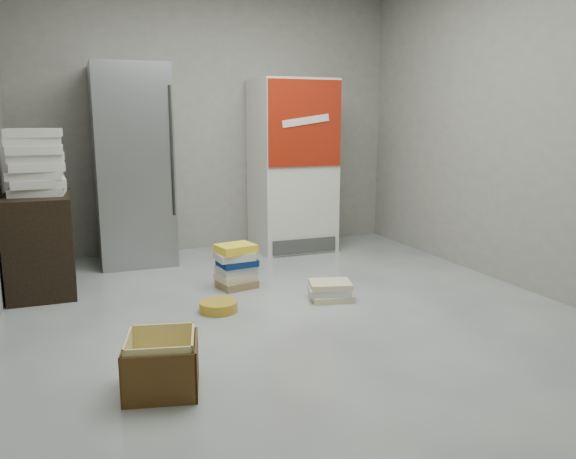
# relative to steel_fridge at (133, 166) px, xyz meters

# --- Properties ---
(ground) EXTENTS (5.00, 5.00, 0.00)m
(ground) POSITION_rel_steel_fridge_xyz_m (0.90, -2.13, -0.95)
(ground) COLOR #BABAB6
(ground) RESTS_ON ground
(room_shell) EXTENTS (4.04, 5.04, 2.82)m
(room_shell) POSITION_rel_steel_fridge_xyz_m (0.90, -2.13, 0.85)
(room_shell) COLOR gray
(room_shell) RESTS_ON ground
(steel_fridge) EXTENTS (0.70, 0.72, 1.90)m
(steel_fridge) POSITION_rel_steel_fridge_xyz_m (0.00, 0.00, 0.00)
(steel_fridge) COLOR gray
(steel_fridge) RESTS_ON ground
(coke_cooler) EXTENTS (0.80, 0.73, 1.80)m
(coke_cooler) POSITION_rel_steel_fridge_xyz_m (1.65, -0.01, -0.05)
(coke_cooler) COLOR silver
(coke_cooler) RESTS_ON ground
(wood_shelf) EXTENTS (0.50, 0.80, 0.80)m
(wood_shelf) POSITION_rel_steel_fridge_xyz_m (-0.83, -0.73, -0.55)
(wood_shelf) COLOR black
(wood_shelf) RESTS_ON ground
(supply_box_stack) EXTENTS (0.43, 0.45, 0.52)m
(supply_box_stack) POSITION_rel_steel_fridge_xyz_m (-0.81, -0.73, 0.11)
(supply_box_stack) COLOR silver
(supply_box_stack) RESTS_ON wood_shelf
(phonebook_stack_main) EXTENTS (0.35, 0.32, 0.37)m
(phonebook_stack_main) POSITION_rel_steel_fridge_xyz_m (0.68, -1.20, -0.76)
(phonebook_stack_main) COLOR olive
(phonebook_stack_main) RESTS_ON ground
(phonebook_stack_side) EXTENTS (0.38, 0.33, 0.14)m
(phonebook_stack_side) POSITION_rel_steel_fridge_xyz_m (1.27, -1.78, -0.88)
(phonebook_stack_side) COLOR beige
(phonebook_stack_side) RESTS_ON ground
(cardboard_box) EXTENTS (0.45, 0.45, 0.30)m
(cardboard_box) POSITION_rel_steel_fridge_xyz_m (-0.19, -2.82, -0.83)
(cardboard_box) COLOR gold
(cardboard_box) RESTS_ON ground
(bucket_lid) EXTENTS (0.29, 0.29, 0.08)m
(bucket_lid) POSITION_rel_steel_fridge_xyz_m (0.39, -1.73, -0.91)
(bucket_lid) COLOR gold
(bucket_lid) RESTS_ON ground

